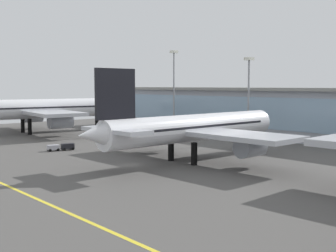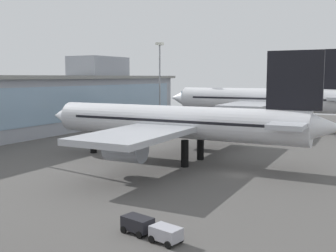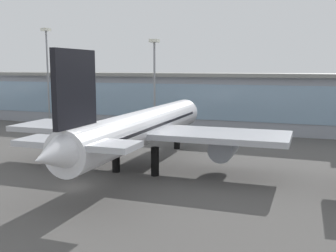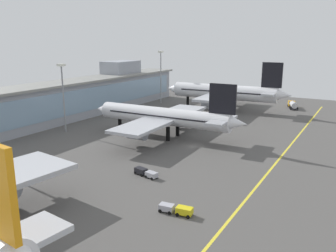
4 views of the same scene
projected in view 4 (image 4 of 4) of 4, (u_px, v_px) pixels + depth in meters
The scene contains 10 objects.
ground_plane at pixel (193, 146), 92.72m from camera, with size 194.46×194.46×0.00m, color #514F4C.
taxiway_centreline_stripe at pixel (278, 160), 82.04m from camera, with size 155.57×0.50×0.01m, color yellow.
terminal_building at pixel (54, 102), 118.29m from camera, with size 141.90×14.00×18.44m.
airliner_near_right at pixel (164, 117), 100.34m from camera, with size 40.89×48.40×16.39m.
airliner_far_right at pixel (225, 92), 138.84m from camera, with size 41.23×50.89×19.29m.
fuel_tanker_truck at pixel (293, 105), 143.74m from camera, with size 9.32×5.53×2.90m.
baggage_tug_near at pixel (176, 209), 56.71m from camera, with size 2.27×5.73×1.40m.
service_truck_far at pixel (146, 172), 72.38m from camera, with size 2.76×5.79×1.40m.
apron_light_mast_centre at pixel (161, 69), 153.22m from camera, with size 1.80×1.80×22.61m.
apron_light_mast_east at pixel (63, 87), 103.83m from camera, with size 1.80×1.80×20.52m.
Camera 4 is at (-80.17, -38.62, 27.41)m, focal length 37.65 mm.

